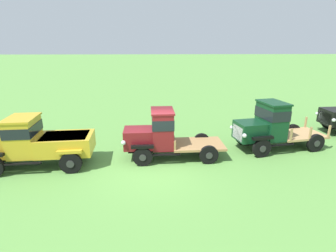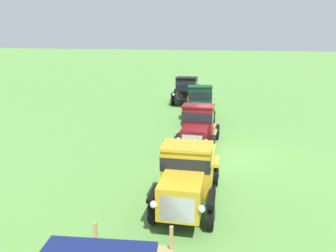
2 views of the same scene
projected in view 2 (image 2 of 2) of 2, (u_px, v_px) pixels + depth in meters
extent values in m
plane|color=#5B9342|center=(221.00, 155.00, 15.19)|extent=(240.00, 240.00, 0.00)
cube|color=tan|center=(171.00, 238.00, 7.37)|extent=(0.09, 0.09, 0.58)
cube|color=tan|center=(95.00, 234.00, 7.54)|extent=(0.09, 0.09, 0.58)
cylinder|color=black|center=(211.00, 214.00, 9.30)|extent=(0.88, 0.25, 0.87)
cylinder|color=#2D2D2D|center=(215.00, 215.00, 9.28)|extent=(0.30, 0.05, 0.30)
cylinder|color=black|center=(154.00, 209.00, 9.60)|extent=(0.88, 0.25, 0.87)
cylinder|color=#2D2D2D|center=(150.00, 209.00, 9.62)|extent=(0.30, 0.05, 0.30)
cylinder|color=black|center=(216.00, 174.00, 12.06)|extent=(0.88, 0.25, 0.87)
cylinder|color=#2D2D2D|center=(219.00, 174.00, 12.05)|extent=(0.30, 0.05, 0.30)
cylinder|color=black|center=(171.00, 170.00, 12.37)|extent=(0.88, 0.25, 0.87)
cylinder|color=#2D2D2D|center=(169.00, 170.00, 12.38)|extent=(0.30, 0.05, 0.30)
cube|color=black|center=(188.00, 188.00, 10.75)|extent=(4.27, 1.25, 0.12)
cube|color=gold|center=(181.00, 196.00, 9.09)|extent=(1.46, 1.27, 0.95)
cube|color=silver|center=(177.00, 209.00, 8.48)|extent=(0.13, 0.92, 0.71)
sphere|color=silver|center=(201.00, 209.00, 8.34)|extent=(0.20, 0.20, 0.20)
sphere|color=silver|center=(154.00, 204.00, 8.56)|extent=(0.20, 0.20, 0.20)
cube|color=black|center=(211.00, 199.00, 9.17)|extent=(1.01, 0.28, 0.12)
cube|color=black|center=(154.00, 194.00, 9.47)|extent=(1.01, 0.28, 0.12)
cube|color=gold|center=(187.00, 170.00, 10.15)|extent=(1.13, 1.55, 1.49)
cube|color=black|center=(187.00, 160.00, 10.06)|extent=(1.17, 1.58, 0.42)
cube|color=gold|center=(187.00, 146.00, 9.94)|extent=(1.24, 1.62, 0.08)
cube|color=black|center=(213.00, 195.00, 10.32)|extent=(1.43, 0.25, 0.05)
cube|color=black|center=(162.00, 190.00, 10.61)|extent=(1.43, 0.25, 0.05)
cube|color=gold|center=(193.00, 162.00, 11.77)|extent=(2.30, 1.70, 0.74)
cube|color=black|center=(193.00, 153.00, 11.68)|extent=(1.94, 1.44, 0.06)
cube|color=gold|center=(216.00, 161.00, 11.94)|extent=(0.97, 0.28, 0.12)
cube|color=gold|center=(171.00, 158.00, 12.24)|extent=(0.97, 0.28, 0.12)
cylinder|color=black|center=(212.00, 149.00, 14.82)|extent=(0.82, 0.18, 0.82)
cylinder|color=#2D2D2D|center=(214.00, 149.00, 14.80)|extent=(0.29, 0.04, 0.29)
cylinder|color=black|center=(178.00, 146.00, 15.18)|extent=(0.82, 0.18, 0.82)
cylinder|color=#2D2D2D|center=(176.00, 146.00, 15.20)|extent=(0.29, 0.04, 0.29)
cylinder|color=black|center=(218.00, 132.00, 17.46)|extent=(0.82, 0.18, 0.82)
cylinder|color=#2D2D2D|center=(219.00, 132.00, 17.44)|extent=(0.29, 0.04, 0.29)
cylinder|color=black|center=(188.00, 130.00, 17.82)|extent=(0.82, 0.18, 0.82)
cylinder|color=#2D2D2D|center=(186.00, 130.00, 17.84)|extent=(0.29, 0.04, 0.29)
cube|color=black|center=(199.00, 137.00, 16.29)|extent=(4.10, 1.02, 0.12)
cube|color=maroon|center=(194.00, 137.00, 14.68)|extent=(1.29, 1.16, 0.84)
cube|color=silver|center=(192.00, 142.00, 14.13)|extent=(0.09, 0.88, 0.63)
sphere|color=silver|center=(206.00, 142.00, 13.97)|extent=(0.20, 0.20, 0.20)
sphere|color=silver|center=(179.00, 140.00, 14.24)|extent=(0.20, 0.20, 0.20)
cube|color=black|center=(212.00, 139.00, 14.70)|extent=(0.95, 0.23, 0.12)
cube|color=black|center=(178.00, 137.00, 15.06)|extent=(0.95, 0.23, 0.12)
cube|color=maroon|center=(198.00, 123.00, 15.58)|extent=(0.94, 1.43, 1.59)
cube|color=black|center=(198.00, 116.00, 15.48)|extent=(0.97, 1.47, 0.45)
cube|color=maroon|center=(198.00, 106.00, 15.36)|extent=(1.03, 1.50, 0.08)
cube|color=black|center=(214.00, 141.00, 15.72)|extent=(1.25, 0.18, 0.05)
cube|color=black|center=(182.00, 139.00, 16.07)|extent=(1.25, 0.18, 0.05)
cube|color=#9E7547|center=(202.00, 129.00, 17.27)|extent=(2.35, 1.71, 0.10)
cube|color=#9E7547|center=(199.00, 131.00, 16.17)|extent=(0.13, 1.52, 0.44)
cylinder|color=black|center=(213.00, 119.00, 19.95)|extent=(0.89, 0.33, 0.87)
cylinder|color=#2D2D2D|center=(215.00, 120.00, 19.94)|extent=(0.31, 0.09, 0.30)
cylinder|color=black|center=(186.00, 119.00, 20.07)|extent=(0.89, 0.33, 0.87)
cylinder|color=#2D2D2D|center=(185.00, 119.00, 20.08)|extent=(0.31, 0.09, 0.30)
cylinder|color=black|center=(211.00, 109.00, 22.70)|extent=(0.89, 0.33, 0.87)
cylinder|color=#2D2D2D|center=(212.00, 109.00, 22.69)|extent=(0.31, 0.09, 0.30)
cylinder|color=black|center=(187.00, 109.00, 22.82)|extent=(0.89, 0.33, 0.87)
cylinder|color=#2D2D2D|center=(186.00, 109.00, 22.83)|extent=(0.31, 0.09, 0.30)
cube|color=black|center=(199.00, 113.00, 21.36)|extent=(4.23, 1.66, 0.12)
cube|color=#0F381E|center=(200.00, 111.00, 19.68)|extent=(1.46, 1.37, 0.87)
cube|color=silver|center=(200.00, 114.00, 19.11)|extent=(0.23, 0.90, 0.65)
sphere|color=silver|center=(211.00, 113.00, 19.03)|extent=(0.20, 0.20, 0.20)
sphere|color=silver|center=(190.00, 112.00, 19.13)|extent=(0.20, 0.20, 0.20)
cube|color=black|center=(213.00, 112.00, 19.82)|extent=(1.02, 0.38, 0.12)
cube|color=black|center=(186.00, 111.00, 19.94)|extent=(1.02, 0.38, 0.12)
cube|color=#0F381E|center=(200.00, 101.00, 20.61)|extent=(1.17, 1.59, 1.70)
cube|color=black|center=(200.00, 95.00, 20.51)|extent=(1.21, 1.63, 0.48)
cube|color=#0F381E|center=(200.00, 87.00, 20.38)|extent=(1.27, 1.67, 0.08)
cube|color=black|center=(212.00, 115.00, 20.89)|extent=(1.29, 0.38, 0.05)
cube|color=black|center=(187.00, 114.00, 21.01)|extent=(1.29, 0.38, 0.05)
cube|color=tan|center=(199.00, 108.00, 22.38)|extent=(2.58, 2.05, 0.10)
cube|color=tan|center=(212.00, 106.00, 21.23)|extent=(0.09, 0.09, 0.57)
cube|color=tan|center=(188.00, 106.00, 21.35)|extent=(0.09, 0.09, 0.57)
cube|color=tan|center=(211.00, 103.00, 22.23)|extent=(0.09, 0.09, 0.57)
cube|color=tan|center=(188.00, 103.00, 22.35)|extent=(0.09, 0.09, 0.57)
cube|color=tan|center=(210.00, 100.00, 23.23)|extent=(0.09, 0.09, 0.57)
cube|color=tan|center=(188.00, 100.00, 23.35)|extent=(0.09, 0.09, 0.57)
cylinder|color=black|center=(196.00, 100.00, 25.89)|extent=(0.88, 0.25, 0.87)
cylinder|color=#2D2D2D|center=(197.00, 101.00, 25.87)|extent=(0.31, 0.05, 0.30)
cylinder|color=black|center=(173.00, 100.00, 26.25)|extent=(0.88, 0.25, 0.87)
cylinder|color=#2D2D2D|center=(172.00, 100.00, 26.27)|extent=(0.31, 0.05, 0.30)
cylinder|color=black|center=(200.00, 94.00, 28.78)|extent=(0.88, 0.25, 0.87)
cylinder|color=#2D2D2D|center=(201.00, 94.00, 28.76)|extent=(0.31, 0.05, 0.30)
cylinder|color=black|center=(179.00, 93.00, 29.14)|extent=(0.88, 0.25, 0.87)
cylinder|color=#2D2D2D|center=(178.00, 93.00, 29.16)|extent=(0.31, 0.05, 0.30)
cube|color=black|center=(187.00, 96.00, 27.33)|extent=(4.48, 1.30, 0.12)
cube|color=black|center=(184.00, 93.00, 25.69)|extent=(1.69, 1.40, 0.86)
cube|color=silver|center=(182.00, 96.00, 24.97)|extent=(0.13, 1.02, 0.64)
sphere|color=silver|center=(191.00, 95.00, 24.81)|extent=(0.20, 0.20, 0.20)
sphere|color=silver|center=(173.00, 95.00, 25.08)|extent=(0.20, 0.20, 0.20)
cube|color=black|center=(196.00, 94.00, 25.76)|extent=(1.01, 0.26, 0.12)
cube|color=black|center=(173.00, 94.00, 26.12)|extent=(1.01, 0.26, 0.12)
cube|color=black|center=(187.00, 87.00, 26.93)|extent=(1.28, 1.71, 1.46)
cube|color=black|center=(187.00, 83.00, 26.84)|extent=(1.33, 1.75, 0.41)
cube|color=black|center=(187.00, 78.00, 26.73)|extent=(1.40, 1.79, 0.08)
cube|color=black|center=(198.00, 97.00, 27.08)|extent=(1.65, 0.25, 0.05)
cube|color=black|center=(176.00, 96.00, 27.43)|extent=(1.65, 0.25, 0.05)
cube|color=black|center=(189.00, 89.00, 28.55)|extent=(2.13, 1.83, 0.62)
cube|color=black|center=(189.00, 86.00, 28.48)|extent=(1.79, 1.55, 0.06)
cube|color=black|center=(200.00, 89.00, 28.65)|extent=(0.97, 0.26, 0.12)
cube|color=black|center=(179.00, 88.00, 29.01)|extent=(0.97, 0.26, 0.12)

